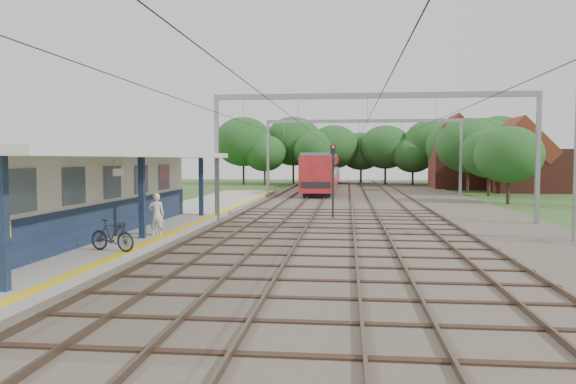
{
  "coord_description": "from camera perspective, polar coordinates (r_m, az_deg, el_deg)",
  "views": [
    {
      "loc": [
        2.18,
        -15.35,
        3.47
      ],
      "look_at": [
        -1.2,
        16.41,
        1.6
      ],
      "focal_mm": 35.0,
      "sensor_mm": 36.0,
      "label": 1
    }
  ],
  "objects": [
    {
      "name": "yellow_stripe",
      "position": [
        30.44,
        -8.09,
        -2.56
      ],
      "size": [
        0.45,
        52.0,
        0.01
      ],
      "primitive_type": "cube",
      "color": "yellow",
      "rests_on": "platform"
    },
    {
      "name": "house_near",
      "position": [
        64.17,
        23.15,
        2.65
      ],
      "size": [
        7.0,
        6.12,
        7.89
      ],
      "color": "brown",
      "rests_on": "ground"
    },
    {
      "name": "station_building",
      "position": [
        24.97,
        -20.22,
        -0.13
      ],
      "size": [
        3.41,
        18.0,
        3.4
      ],
      "color": "beige",
      "rests_on": "platform"
    },
    {
      "name": "tree_band",
      "position": [
        72.51,
        7.41,
        4.47
      ],
      "size": [
        31.72,
        30.88,
        8.82
      ],
      "color": "#382619",
      "rests_on": "ground"
    },
    {
      "name": "bicycle",
      "position": [
        19.96,
        -17.43,
        -4.24
      ],
      "size": [
        1.86,
        1.0,
        1.08
      ],
      "primitive_type": "imported",
      "rotation": [
        0.0,
        0.0,
        1.28
      ],
      "color": "black",
      "rests_on": "platform"
    },
    {
      "name": "rail_tracks",
      "position": [
        45.47,
        5.2,
        -0.82
      ],
      "size": [
        11.8,
        88.0,
        0.15
      ],
      "color": "brown",
      "rests_on": "ballast_bed"
    },
    {
      "name": "canopy",
      "position": [
        23.55,
        -18.95,
        3.59
      ],
      "size": [
        6.4,
        20.0,
        3.44
      ],
      "color": "#12203A",
      "rests_on": "platform"
    },
    {
      "name": "signal_post",
      "position": [
        32.27,
        4.6,
        1.95
      ],
      "size": [
        0.32,
        0.28,
        4.29
      ],
      "rotation": [
        0.0,
        0.0,
        -0.2
      ],
      "color": "black",
      "rests_on": "ground"
    },
    {
      "name": "ground",
      "position": [
        15.89,
        -1.98,
        -9.27
      ],
      "size": [
        160.0,
        160.0,
        0.0
      ],
      "primitive_type": "plane",
      "color": "#2D4C1E",
      "rests_on": "ground"
    },
    {
      "name": "platform",
      "position": [
        31.08,
        -12.12,
        -2.81
      ],
      "size": [
        5.0,
        52.0,
        0.35
      ],
      "primitive_type": "cube",
      "color": "gray",
      "rests_on": "ground"
    },
    {
      "name": "train",
      "position": [
        66.21,
        3.76,
        2.24
      ],
      "size": [
        3.0,
        37.36,
        3.94
      ],
      "color": "black",
      "rests_on": "ballast_bed"
    },
    {
      "name": "ballast_bed",
      "position": [
        45.52,
        8.35,
        -0.99
      ],
      "size": [
        18.0,
        90.0,
        0.1
      ],
      "primitive_type": "cube",
      "color": "#473D33",
      "rests_on": "ground"
    },
    {
      "name": "catenary_system",
      "position": [
        40.7,
        7.81,
        6.2
      ],
      "size": [
        17.22,
        88.0,
        7.0
      ],
      "color": "gray",
      "rests_on": "ground"
    },
    {
      "name": "house_far",
      "position": [
        68.75,
        17.69,
        3.0
      ],
      "size": [
        8.0,
        6.12,
        8.66
      ],
      "color": "brown",
      "rests_on": "ground"
    },
    {
      "name": "person",
      "position": [
        23.57,
        -13.23,
        -2.22
      ],
      "size": [
        0.7,
        0.53,
        1.74
      ],
      "primitive_type": "imported",
      "rotation": [
        0.0,
        0.0,
        3.33
      ],
      "color": "silver",
      "rests_on": "platform"
    }
  ]
}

